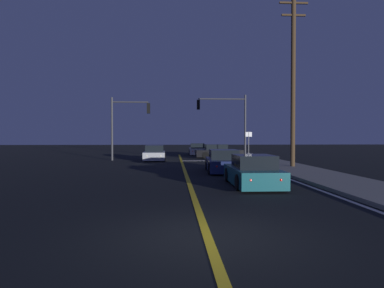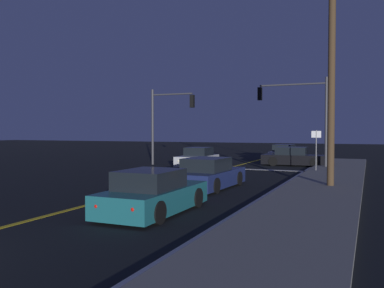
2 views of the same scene
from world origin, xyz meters
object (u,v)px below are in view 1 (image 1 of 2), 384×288
car_side_waiting_black (218,152)px  street_sign_corner (249,141)px  car_mid_block_silver (155,154)px  traffic_signal_near_right (228,116)px  car_parked_curb_teal (253,172)px  utility_pole_right (293,78)px  car_distant_tail_navy (223,162)px  traffic_signal_far_left (126,119)px  car_following_oncoming_white (197,150)px

car_side_waiting_black → street_sign_corner: (2.04, -4.61, 1.13)m
car_mid_block_silver → traffic_signal_near_right: traffic_signal_near_right is taller
car_mid_block_silver → car_parked_curb_teal: bearing=106.7°
car_parked_curb_teal → street_sign_corner: 14.95m
utility_pole_right → car_side_waiting_black: bearing=106.7°
car_mid_block_silver → car_distant_tail_navy: 10.96m
traffic_signal_far_left → utility_pole_right: 14.81m
car_mid_block_silver → traffic_signal_far_left: traffic_signal_far_left is taller
car_distant_tail_navy → street_sign_corner: size_ratio=1.80×
car_side_waiting_black → car_parked_curb_teal: bearing=-4.9°
car_following_oncoming_white → traffic_signal_near_right: 8.26m
traffic_signal_far_left → car_distant_tail_navy: bearing=-55.0°
car_following_oncoming_white → street_sign_corner: bearing=-67.1°
car_parked_curb_teal → street_sign_corner: (3.11, 14.58, 1.13)m
car_mid_block_silver → car_distant_tail_navy: (4.62, -9.94, 0.00)m
car_distant_tail_navy → utility_pole_right: utility_pole_right is taller
car_following_oncoming_white → car_distant_tail_navy: bearing=-87.1°
utility_pole_right → car_parked_curb_teal: bearing=-120.4°
car_side_waiting_black → street_sign_corner: street_sign_corner is taller
traffic_signal_far_left → street_sign_corner: traffic_signal_far_left is taller
car_parked_curb_teal → traffic_signal_near_right: 17.81m
car_distant_tail_navy → car_mid_block_silver: bearing=117.2°
traffic_signal_near_right → traffic_signal_far_left: traffic_signal_near_right is taller
car_mid_block_silver → utility_pole_right: (9.55, -8.02, 5.38)m
car_distant_tail_navy → car_following_oncoming_white: bearing=92.9°
car_mid_block_silver → street_sign_corner: bearing=170.9°
car_distant_tail_navy → traffic_signal_near_right: 12.30m
car_parked_curb_teal → car_mid_block_silver: same height
car_parked_curb_teal → utility_pole_right: (4.51, 7.70, 5.38)m
car_side_waiting_black → street_sign_corner: size_ratio=1.84×
car_parked_curb_teal → traffic_signal_far_left: 17.95m
car_side_waiting_black → traffic_signal_near_right: (0.69, -1.81, 3.49)m
car_distant_tail_navy → utility_pole_right: size_ratio=0.40×
traffic_signal_far_left → utility_pole_right: (12.07, -8.28, 2.27)m
car_distant_tail_navy → traffic_signal_far_left: bearing=127.2°
car_parked_curb_teal → car_side_waiting_black: bearing=87.0°
traffic_signal_near_right → car_following_oncoming_white: bearing=-71.3°
car_side_waiting_black → utility_pole_right: utility_pole_right is taller
car_distant_tail_navy → car_side_waiting_black: (1.49, 13.40, 0.00)m
car_side_waiting_black → traffic_signal_far_left: size_ratio=0.85×
car_parked_curb_teal → car_following_oncoming_white: same height
car_distant_tail_navy → utility_pole_right: (4.93, 1.91, 5.38)m
car_parked_curb_teal → traffic_signal_far_left: traffic_signal_far_left is taller
car_following_oncoming_white → utility_pole_right: utility_pole_right is taller
car_mid_block_silver → traffic_signal_near_right: bearing=-167.4°
traffic_signal_near_right → utility_pole_right: 10.24m
car_following_oncoming_white → traffic_signal_near_right: (2.40, -7.10, 3.49)m
car_mid_block_silver → car_side_waiting_black: bearing=-151.6°
car_distant_tail_navy → traffic_signal_near_right: (2.18, 11.59, 3.49)m
street_sign_corner → traffic_signal_near_right: bearing=115.7°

